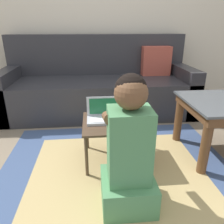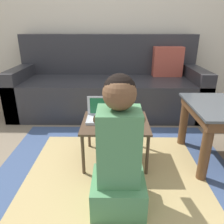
{
  "view_description": "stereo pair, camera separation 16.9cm",
  "coord_description": "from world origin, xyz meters",
  "px_view_note": "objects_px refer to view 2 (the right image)",
  "views": [
    {
      "loc": [
        -0.12,
        -1.32,
        1.03
      ],
      "look_at": [
        0.03,
        0.24,
        0.4
      ],
      "focal_mm": 35.0,
      "sensor_mm": 36.0,
      "label": 1
    },
    {
      "loc": [
        0.04,
        -1.33,
        1.03
      ],
      "look_at": [
        0.03,
        0.24,
        0.4
      ],
      "focal_mm": 35.0,
      "sensor_mm": 36.0,
      "label": 2
    }
  ],
  "objects_px": {
    "laptop_desk": "(115,126)",
    "laptop": "(106,116)",
    "computer_mouse": "(134,121)",
    "person_seated": "(119,154)",
    "couch": "(109,87)"
  },
  "relations": [
    {
      "from": "couch",
      "to": "laptop",
      "type": "xyz_separation_m",
      "value": [
        0.0,
        -1.11,
        0.06
      ]
    },
    {
      "from": "computer_mouse",
      "to": "person_seated",
      "type": "height_order",
      "value": "person_seated"
    },
    {
      "from": "couch",
      "to": "person_seated",
      "type": "height_order",
      "value": "couch"
    },
    {
      "from": "laptop",
      "to": "couch",
      "type": "bearing_deg",
      "value": 90.17
    },
    {
      "from": "couch",
      "to": "laptop_desk",
      "type": "relative_size",
      "value": 4.44
    },
    {
      "from": "laptop_desk",
      "to": "person_seated",
      "type": "relative_size",
      "value": 0.62
    },
    {
      "from": "laptop_desk",
      "to": "computer_mouse",
      "type": "height_order",
      "value": "computer_mouse"
    },
    {
      "from": "laptop_desk",
      "to": "person_seated",
      "type": "height_order",
      "value": "person_seated"
    },
    {
      "from": "laptop_desk",
      "to": "laptop",
      "type": "xyz_separation_m",
      "value": [
        -0.07,
        0.03,
        0.07
      ]
    },
    {
      "from": "laptop_desk",
      "to": "computer_mouse",
      "type": "relative_size",
      "value": 5.11
    },
    {
      "from": "laptop_desk",
      "to": "laptop",
      "type": "height_order",
      "value": "laptop"
    },
    {
      "from": "laptop_desk",
      "to": "laptop",
      "type": "bearing_deg",
      "value": 157.91
    },
    {
      "from": "person_seated",
      "to": "laptop",
      "type": "bearing_deg",
      "value": 100.37
    },
    {
      "from": "laptop",
      "to": "laptop_desk",
      "type": "bearing_deg",
      "value": -22.09
    },
    {
      "from": "laptop",
      "to": "computer_mouse",
      "type": "distance_m",
      "value": 0.22
    }
  ]
}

